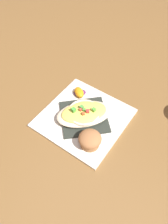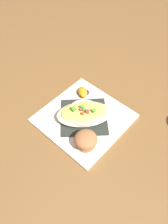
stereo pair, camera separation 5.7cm
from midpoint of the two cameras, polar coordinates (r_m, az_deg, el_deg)
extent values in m
plane|color=brown|center=(0.81, 2.03, -1.85)|extent=(2.60, 2.60, 0.00)
cube|color=silver|center=(0.80, 2.04, -1.63)|extent=(0.31, 0.31, 0.01)
cube|color=#292E27|center=(0.80, 2.06, -1.28)|extent=(0.23, 0.23, 0.01)
ellipsoid|color=beige|center=(0.78, 2.10, -0.55)|extent=(0.22, 0.21, 0.03)
torus|color=beige|center=(0.78, 2.12, -0.14)|extent=(0.16, 0.16, 0.01)
ellipsoid|color=#F1D459|center=(0.78, 2.12, -0.09)|extent=(0.18, 0.17, 0.02)
cube|color=#539E3D|center=(0.76, 2.22, 0.34)|extent=(0.01, 0.01, 0.01)
cube|color=#52A738|center=(0.76, 4.61, 0.25)|extent=(0.01, 0.01, 0.01)
cube|color=#AF532A|center=(0.76, 1.83, -0.48)|extent=(0.01, 0.01, 0.01)
cube|color=#CC3936|center=(0.76, 3.12, 0.12)|extent=(0.01, 0.01, 0.01)
cube|color=green|center=(0.76, -0.49, 0.69)|extent=(0.02, 0.02, 0.01)
cube|color=#4B9C41|center=(0.77, 1.60, 1.20)|extent=(0.01, 0.01, 0.01)
cube|color=#CD4839|center=(0.77, 1.28, 0.57)|extent=(0.01, 0.01, 0.01)
cylinder|color=#A56E40|center=(0.73, 2.72, -7.84)|extent=(0.06, 0.06, 0.02)
ellipsoid|color=#A2693E|center=(0.71, 2.78, -7.02)|extent=(0.07, 0.07, 0.04)
ellipsoid|color=#4C0F23|center=(0.70, 2.80, -6.67)|extent=(0.03, 0.03, 0.01)
ellipsoid|color=#5C275B|center=(0.87, 1.71, 4.94)|extent=(0.06, 0.06, 0.01)
ellipsoid|color=orange|center=(0.86, 1.54, 4.99)|extent=(0.06, 0.06, 0.02)
camera|label=1|loc=(0.03, -87.88, 2.73)|focal=36.02mm
camera|label=2|loc=(0.03, 92.12, -2.73)|focal=36.02mm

